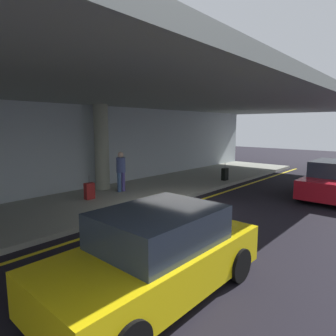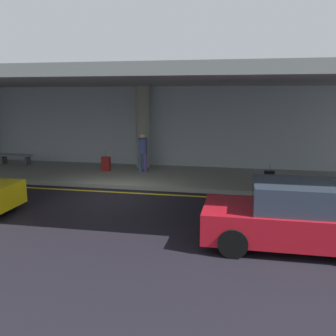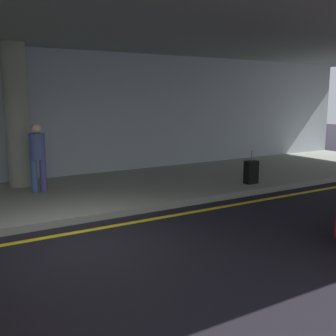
{
  "view_description": "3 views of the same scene",
  "coord_description": "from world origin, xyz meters",
  "px_view_note": "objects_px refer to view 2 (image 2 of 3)",
  "views": [
    {
      "loc": [
        -7.43,
        -5.92,
        2.91
      ],
      "look_at": [
        2.15,
        2.6,
        1.03
      ],
      "focal_mm": 31.05,
      "sensor_mm": 36.0,
      "label": 1
    },
    {
      "loc": [
        4.34,
        -11.7,
        3.4
      ],
      "look_at": [
        1.8,
        1.24,
        0.82
      ],
      "focal_mm": 39.75,
      "sensor_mm": 36.0,
      "label": 2
    },
    {
      "loc": [
        -2.03,
        -6.42,
        2.46
      ],
      "look_at": [
        2.89,
        1.79,
        0.77
      ],
      "focal_mm": 43.21,
      "sensor_mm": 36.0,
      "label": 3
    }
  ],
  "objects_px": {
    "support_column_center": "(143,127)",
    "suitcase_upright_primary": "(269,180)",
    "traveler_with_luggage": "(143,150)",
    "suitcase_upright_secondary": "(106,164)",
    "car_red": "(296,217)",
    "bench_metal": "(15,157)"
  },
  "relations": [
    {
      "from": "car_red",
      "to": "suitcase_upright_primary",
      "type": "bearing_deg",
      "value": -84.25
    },
    {
      "from": "support_column_center",
      "to": "suitcase_upright_secondary",
      "type": "height_order",
      "value": "support_column_center"
    },
    {
      "from": "suitcase_upright_primary",
      "to": "bench_metal",
      "type": "relative_size",
      "value": 0.56
    },
    {
      "from": "traveler_with_luggage",
      "to": "suitcase_upright_secondary",
      "type": "bearing_deg",
      "value": 74.18
    },
    {
      "from": "car_red",
      "to": "support_column_center",
      "type": "bearing_deg",
      "value": -51.44
    },
    {
      "from": "car_red",
      "to": "bench_metal",
      "type": "bearing_deg",
      "value": -29.04
    },
    {
      "from": "suitcase_upright_primary",
      "to": "bench_metal",
      "type": "distance_m",
      "value": 11.8
    },
    {
      "from": "suitcase_upright_primary",
      "to": "suitcase_upright_secondary",
      "type": "distance_m",
      "value": 7.02
    },
    {
      "from": "suitcase_upright_primary",
      "to": "bench_metal",
      "type": "bearing_deg",
      "value": -164.64
    },
    {
      "from": "traveler_with_luggage",
      "to": "suitcase_upright_secondary",
      "type": "height_order",
      "value": "traveler_with_luggage"
    },
    {
      "from": "suitcase_upright_secondary",
      "to": "bench_metal",
      "type": "distance_m",
      "value": 4.81
    },
    {
      "from": "car_red",
      "to": "suitcase_upright_primary",
      "type": "distance_m",
      "value": 4.9
    },
    {
      "from": "support_column_center",
      "to": "suitcase_upright_primary",
      "type": "height_order",
      "value": "support_column_center"
    },
    {
      "from": "car_red",
      "to": "suitcase_upright_primary",
      "type": "height_order",
      "value": "car_red"
    },
    {
      "from": "support_column_center",
      "to": "bench_metal",
      "type": "distance_m",
      "value": 6.36
    },
    {
      "from": "support_column_center",
      "to": "suitcase_upright_primary",
      "type": "bearing_deg",
      "value": -28.51
    },
    {
      "from": "car_red",
      "to": "suitcase_upright_primary",
      "type": "relative_size",
      "value": 4.56
    },
    {
      "from": "suitcase_upright_primary",
      "to": "traveler_with_luggage",
      "type": "bearing_deg",
      "value": -173.52
    },
    {
      "from": "traveler_with_luggage",
      "to": "bench_metal",
      "type": "bearing_deg",
      "value": 65.75
    },
    {
      "from": "car_red",
      "to": "traveler_with_luggage",
      "type": "distance_m",
      "value": 8.72
    },
    {
      "from": "suitcase_upright_primary",
      "to": "suitcase_upright_secondary",
      "type": "relative_size",
      "value": 1.0
    },
    {
      "from": "support_column_center",
      "to": "traveler_with_luggage",
      "type": "height_order",
      "value": "support_column_center"
    }
  ]
}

